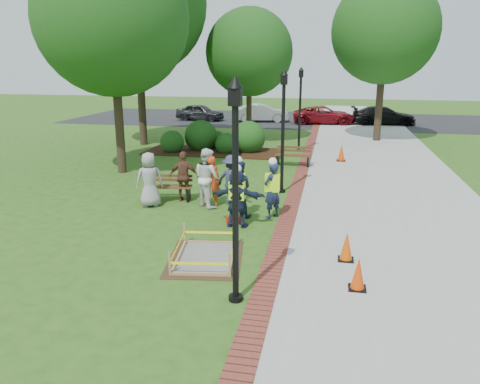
% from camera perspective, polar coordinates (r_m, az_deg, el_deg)
% --- Properties ---
extents(ground, '(100.00, 100.00, 0.00)m').
position_cam_1_polar(ground, '(12.25, -3.41, -5.87)').
color(ground, '#285116').
rests_on(ground, ground).
extents(sidewalk, '(6.00, 60.00, 0.02)m').
position_cam_1_polar(sidewalk, '(21.59, 16.51, 2.99)').
color(sidewalk, '#9E9E99').
rests_on(sidewalk, ground).
extents(brick_edging, '(0.50, 60.00, 0.03)m').
position_cam_1_polar(brick_edging, '(21.52, 7.87, 3.47)').
color(brick_edging, maroon).
rests_on(brick_edging, ground).
extents(mulch_bed, '(7.00, 3.00, 0.05)m').
position_cam_1_polar(mulch_bed, '(24.19, -3.16, 4.94)').
color(mulch_bed, '#381E0F').
rests_on(mulch_bed, ground).
extents(parking_lot, '(36.00, 12.00, 0.01)m').
position_cam_1_polar(parking_lot, '(38.40, 6.87, 8.78)').
color(parking_lot, black).
rests_on(parking_lot, ground).
extents(wet_concrete_pad, '(2.01, 2.52, 0.55)m').
position_cam_1_polar(wet_concrete_pad, '(11.07, -4.25, -6.99)').
color(wet_concrete_pad, '#47331E').
rests_on(wet_concrete_pad, ground).
extents(bench_near, '(1.60, 0.72, 0.84)m').
position_cam_1_polar(bench_near, '(15.80, -8.68, -0.05)').
color(bench_near, brown).
rests_on(bench_near, ground).
extents(bench_far, '(1.60, 0.63, 0.85)m').
position_cam_1_polar(bench_far, '(20.96, 6.49, 3.91)').
color(bench_far, '#55381D').
rests_on(bench_far, ground).
extents(cone_front, '(0.36, 0.36, 0.71)m').
position_cam_1_polar(cone_front, '(9.87, 14.20, -9.70)').
color(cone_front, black).
rests_on(cone_front, ground).
extents(cone_back, '(0.36, 0.36, 0.72)m').
position_cam_1_polar(cone_back, '(11.16, 12.85, -6.54)').
color(cone_back, black).
rests_on(cone_back, ground).
extents(cone_far, '(0.41, 0.41, 0.80)m').
position_cam_1_polar(cone_far, '(22.30, 12.26, 4.65)').
color(cone_far, black).
rests_on(cone_far, ground).
extents(toolbox, '(0.47, 0.36, 0.21)m').
position_cam_1_polar(toolbox, '(13.46, -0.79, -3.37)').
color(toolbox, '#B5250D').
rests_on(toolbox, ground).
extents(lamp_near, '(0.28, 0.28, 4.26)m').
position_cam_1_polar(lamp_near, '(8.44, -0.57, 1.91)').
color(lamp_near, black).
rests_on(lamp_near, ground).
extents(lamp_mid, '(0.28, 0.28, 4.26)m').
position_cam_1_polar(lamp_mid, '(16.24, 5.28, 8.45)').
color(lamp_mid, black).
rests_on(lamp_mid, ground).
extents(lamp_far, '(0.28, 0.28, 4.26)m').
position_cam_1_polar(lamp_far, '(24.17, 7.35, 10.71)').
color(lamp_far, black).
rests_on(lamp_far, ground).
extents(tree_left, '(5.97, 5.97, 9.08)m').
position_cam_1_polar(tree_left, '(19.86, -15.34, 19.70)').
color(tree_left, '#3D2D1E').
rests_on(tree_left, ground).
extents(tree_back, '(4.84, 4.84, 7.41)m').
position_cam_1_polar(tree_back, '(27.06, 1.13, 16.64)').
color(tree_back, '#3D2D1E').
rests_on(tree_back, ground).
extents(tree_right, '(5.89, 5.89, 9.11)m').
position_cam_1_polar(tree_right, '(28.60, 17.26, 18.27)').
color(tree_right, '#3D2D1E').
rests_on(tree_right, ground).
extents(tree_far, '(7.35, 7.35, 11.09)m').
position_cam_1_polar(tree_far, '(26.78, -12.54, 21.51)').
color(tree_far, '#3D2D1E').
rests_on(tree_far, ground).
extents(shrub_a, '(1.21, 1.21, 1.21)m').
position_cam_1_polar(shrub_a, '(24.38, -8.24, 4.84)').
color(shrub_a, '#154413').
rests_on(shrub_a, ground).
extents(shrub_b, '(1.70, 1.70, 1.70)m').
position_cam_1_polar(shrub_b, '(24.89, -4.76, 5.16)').
color(shrub_b, '#154413').
rests_on(shrub_b, ground).
extents(shrub_c, '(1.11, 1.11, 1.11)m').
position_cam_1_polar(shrub_c, '(23.88, -1.70, 4.77)').
color(shrub_c, '#154413').
rests_on(shrub_c, ground).
extents(shrub_d, '(1.73, 1.73, 1.73)m').
position_cam_1_polar(shrub_d, '(24.19, 1.02, 4.91)').
color(shrub_d, '#154413').
rests_on(shrub_d, ground).
extents(shrub_e, '(1.03, 1.03, 1.03)m').
position_cam_1_polar(shrub_e, '(25.29, -2.95, 5.36)').
color(shrub_e, '#154413').
rests_on(shrub_e, ground).
extents(casual_person_a, '(0.66, 0.58, 1.75)m').
position_cam_1_polar(casual_person_a, '(15.08, -10.98, 1.48)').
color(casual_person_a, '#949494').
rests_on(casual_person_a, ground).
extents(casual_person_b, '(0.61, 0.49, 1.65)m').
position_cam_1_polar(casual_person_b, '(14.84, -3.57, 1.32)').
color(casual_person_b, red).
rests_on(casual_person_b, ground).
extents(casual_person_c, '(0.70, 0.69, 1.87)m').
position_cam_1_polar(casual_person_c, '(14.85, -4.01, 1.76)').
color(casual_person_c, white).
rests_on(casual_person_c, ground).
extents(casual_person_d, '(0.56, 0.38, 1.67)m').
position_cam_1_polar(casual_person_d, '(15.50, -6.84, 1.87)').
color(casual_person_d, brown).
rests_on(casual_person_d, ground).
extents(casual_person_e, '(0.59, 0.47, 1.61)m').
position_cam_1_polar(casual_person_e, '(15.09, -1.04, 1.50)').
color(casual_person_e, '#323357').
rests_on(casual_person_e, ground).
extents(hivis_worker_a, '(0.54, 0.36, 1.79)m').
position_cam_1_polar(hivis_worker_a, '(12.95, -0.36, -0.47)').
color(hivis_worker_a, '#1B2846').
rests_on(hivis_worker_a, ground).
extents(hivis_worker_b, '(0.60, 0.63, 1.82)m').
position_cam_1_polar(hivis_worker_b, '(13.74, 3.96, 0.48)').
color(hivis_worker_b, '#171C3D').
rests_on(hivis_worker_b, ground).
extents(hivis_worker_c, '(0.56, 0.37, 1.85)m').
position_cam_1_polar(hivis_worker_c, '(13.78, -0.24, 0.63)').
color(hivis_worker_c, '#1D254C').
rests_on(hivis_worker_c, ground).
extents(parked_car_a, '(2.32, 4.48, 1.40)m').
position_cam_1_polar(parked_car_a, '(37.60, -4.84, 8.68)').
color(parked_car_a, '#28282A').
rests_on(parked_car_a, ground).
extents(parked_car_b, '(2.82, 4.84, 1.48)m').
position_cam_1_polar(parked_car_b, '(36.73, 2.64, 8.55)').
color(parked_car_b, '#B8B8BE').
rests_on(parked_car_b, ground).
extents(parked_car_c, '(2.32, 4.49, 1.41)m').
position_cam_1_polar(parked_car_c, '(35.99, 10.17, 8.19)').
color(parked_car_c, maroon).
rests_on(parked_car_c, ground).
extents(parked_car_d, '(2.33, 4.60, 1.45)m').
position_cam_1_polar(parked_car_d, '(36.54, 17.00, 7.86)').
color(parked_car_d, black).
rests_on(parked_car_d, ground).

